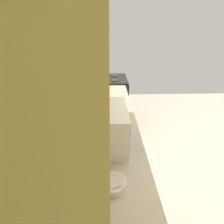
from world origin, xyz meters
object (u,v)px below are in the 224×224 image
(kettle, at_px, (109,112))
(microwave, at_px, (104,127))
(bowl, at_px, (112,183))
(oven_range, at_px, (108,103))

(kettle, bearing_deg, microwave, 173.43)
(bowl, bearing_deg, kettle, 0.00)
(bowl, relative_size, kettle, 0.88)
(oven_range, height_order, microwave, microwave)
(oven_range, relative_size, kettle, 5.21)
(oven_range, distance_m, microwave, 2.09)
(microwave, height_order, kettle, microwave)
(bowl, distance_m, kettle, 0.94)
(microwave, bearing_deg, oven_range, -1.60)
(kettle, bearing_deg, oven_range, -0.14)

